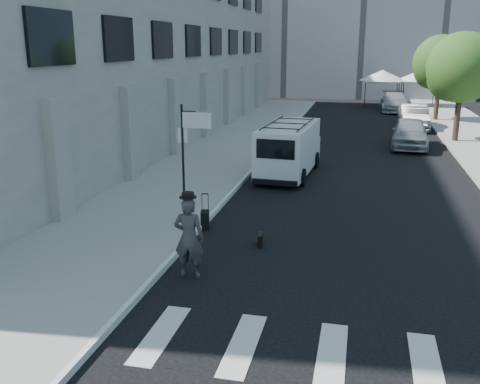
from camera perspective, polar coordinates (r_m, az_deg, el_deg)
The scene contains 15 objects.
ground at distance 12.87m, azimuth 0.64°, elevation -8.85°, with size 120.00×120.00×0.00m, color black.
sidewalk_left at distance 28.75m, azimuth -0.87°, elevation 4.95°, with size 4.50×48.00×0.15m, color gray.
building_left at distance 32.62m, azimuth -13.02°, elevation 16.27°, with size 10.00×44.00×12.00m, color gray.
sign_pole at distance 15.67m, azimuth -5.34°, elevation 5.66°, with size 1.03×0.07×3.50m.
tree_near at distance 32.04m, azimuth 22.39°, elevation 11.92°, with size 3.80×3.83×6.03m.
tree_far at distance 40.95m, azimuth 20.43°, elevation 12.62°, with size 3.80×3.83×6.03m.
tent_left at distance 49.56m, azimuth 14.95°, elevation 11.91°, with size 4.00×4.00×3.20m.
tent_right at distance 50.26m, azimuth 18.66°, elevation 11.67°, with size 4.00×4.00×3.20m.
businessman at distance 12.49m, azimuth -5.46°, elevation -4.88°, with size 0.71×0.46×1.94m, color #39393B.
briefcase at distance 14.62m, azimuth 2.19°, elevation -5.09°, with size 0.12×0.44×0.34m, color black.
suitcase at distance 15.92m, azimuth -3.76°, elevation -2.96°, with size 0.31×0.42×1.04m.
cargo_van at distance 22.58m, azimuth 5.30°, elevation 4.66°, with size 2.25×5.68×2.12m.
parked_car_a at distance 29.93m, azimuth 17.67°, elevation 6.03°, with size 1.87×4.64×1.58m, color #9C9DA3.
parked_car_b at distance 36.90m, azimuth 18.02°, elevation 7.64°, with size 1.66×4.77×1.57m, color slate.
parked_car_c at distance 46.32m, azimuth 16.15°, elevation 9.20°, with size 2.17×5.33×1.55m, color #AAADB2.
Camera 1 is at (2.48, -11.47, 5.28)m, focal length 40.00 mm.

